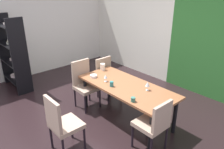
# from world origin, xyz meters

# --- Properties ---
(ground_plane) EXTENTS (5.85, 5.48, 0.02)m
(ground_plane) POSITION_xyz_m (0.00, 0.00, -0.01)
(ground_plane) COLOR black
(back_panel_interior) EXTENTS (3.01, 0.10, 2.51)m
(back_panel_interior) POSITION_xyz_m (-1.42, 2.69, 1.25)
(back_panel_interior) COLOR silver
(back_panel_interior) RESTS_ON ground_plane
(left_interior_panel) EXTENTS (0.10, 5.48, 2.51)m
(left_interior_panel) POSITION_xyz_m (-2.87, 0.00, 1.25)
(left_interior_panel) COLOR silver
(left_interior_panel) RESTS_ON ground_plane
(dining_table) EXTENTS (1.97, 0.86, 0.72)m
(dining_table) POSITION_xyz_m (0.57, 0.60, 0.64)
(dining_table) COLOR brown
(dining_table) RESTS_ON ground_plane
(chair_left_far) EXTENTS (0.44, 0.44, 0.93)m
(chair_left_far) POSITION_xyz_m (-0.36, 0.91, 0.53)
(chair_left_far) COLOR tan
(chair_left_far) RESTS_ON ground_plane
(chair_right_near) EXTENTS (0.44, 0.44, 0.91)m
(chair_right_near) POSITION_xyz_m (1.49, 0.29, 0.52)
(chair_right_near) COLOR tan
(chair_right_near) RESTS_ON ground_plane
(chair_head_near) EXTENTS (0.44, 0.44, 0.98)m
(chair_head_near) POSITION_xyz_m (0.57, -0.79, 0.54)
(chair_head_near) COLOR tan
(chair_head_near) RESTS_ON ground_plane
(chair_left_near) EXTENTS (0.44, 0.44, 1.01)m
(chair_left_near) POSITION_xyz_m (-0.37, 0.29, 0.56)
(chair_left_near) COLOR tan
(chair_left_near) RESTS_ON ground_plane
(display_shelf) EXTENTS (1.01, 0.38, 1.81)m
(display_shelf) POSITION_xyz_m (-2.27, -0.48, 0.89)
(display_shelf) COLOR black
(display_shelf) RESTS_ON ground_plane
(wine_glass_center) EXTENTS (0.07, 0.07, 0.14)m
(wine_glass_center) POSITION_xyz_m (0.18, 0.42, 0.82)
(wine_glass_center) COLOR silver
(wine_glass_center) RESTS_ON dining_table
(wine_glass_north) EXTENTS (0.08, 0.08, 0.16)m
(wine_glass_north) POSITION_xyz_m (0.95, 0.74, 0.84)
(wine_glass_north) COLOR silver
(wine_glass_north) RESTS_ON dining_table
(serving_bowl_right) EXTENTS (0.14, 0.14, 0.05)m
(serving_bowl_right) POSITION_xyz_m (-0.14, 0.37, 0.75)
(serving_bowl_right) COLOR silver
(serving_bowl_right) RESTS_ON dining_table
(cup_south) EXTENTS (0.08, 0.08, 0.07)m
(cup_south) POSITION_xyz_m (1.06, 0.25, 0.76)
(cup_south) COLOR #376E5F
(cup_south) RESTS_ON dining_table
(cup_near_window) EXTENTS (0.07, 0.07, 0.10)m
(cup_near_window) POSITION_xyz_m (0.41, 0.36, 0.77)
(cup_near_window) COLOR #286C6D
(cup_near_window) RESTS_ON dining_table
(pitcher_left) EXTENTS (0.12, 0.10, 0.15)m
(pitcher_left) POSITION_xyz_m (-0.33, 0.76, 0.80)
(pitcher_left) COLOR silver
(pitcher_left) RESTS_ON dining_table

